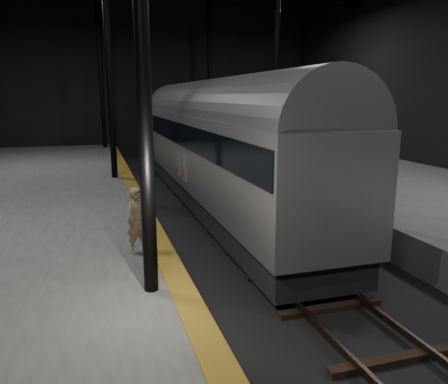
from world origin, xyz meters
name	(u,v)px	position (x,y,z in m)	size (l,w,h in m)	color
ground	(261,249)	(0.00, 0.00, 0.00)	(44.00, 44.00, 0.00)	black
tactile_strip	(152,226)	(-3.25, 0.00, 1.00)	(0.50, 43.80, 0.01)	olive
track	(261,247)	(0.00, 0.00, 0.07)	(2.40, 43.00, 0.24)	#3F3328
train	(213,139)	(0.00, 5.35, 2.81)	(2.83, 18.86, 5.04)	#94979C
woman	(138,221)	(-3.80, -1.93, 1.76)	(0.55, 0.36, 1.51)	tan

